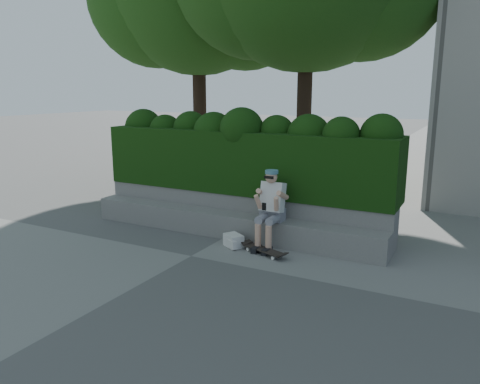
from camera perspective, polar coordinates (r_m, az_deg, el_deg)
The scene contains 8 objects.
ground at distance 7.97m, azimuth -5.98°, elevation -7.77°, with size 80.00×80.00×0.00m, color slate.
bench_ledge at distance 8.91m, azimuth -1.52°, elevation -3.99°, with size 6.00×0.45×0.45m, color gray.
planter_wall at distance 9.27m, azimuth -0.08°, elevation -2.36°, with size 6.00×0.50×0.75m, color gray.
hedge at distance 9.27m, azimuth 0.57°, elevation 3.79°, with size 6.00×1.00×1.20m, color black.
person at distance 8.19m, azimuth 3.80°, elevation -1.67°, with size 0.40×0.76×1.38m.
skateboard at distance 8.01m, azimuth 2.92°, elevation -7.06°, with size 0.86×0.47×0.09m.
backpack_plaid at distance 8.33m, azimuth 3.34°, elevation -2.11°, with size 0.28×0.15×0.41m, color #A3A2A7.
backpack_ground at distance 8.35m, azimuth -0.79°, elevation -5.94°, with size 0.35×0.24×0.22m, color silver.
Camera 1 is at (4.22, -6.18, 2.75)m, focal length 35.00 mm.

